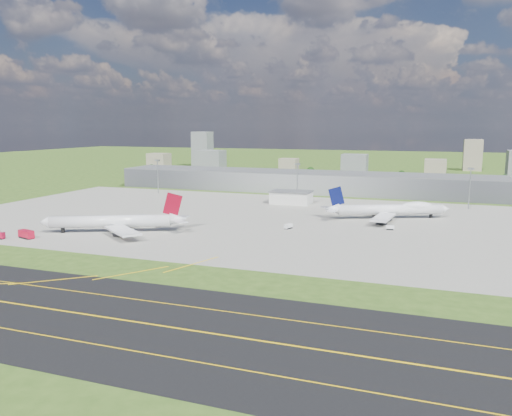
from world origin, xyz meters
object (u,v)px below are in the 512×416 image
(airliner_red_twin, at_px, (116,222))
(tug_yellow, at_px, (158,225))
(van_white_far, at_px, (390,228))
(airliner_blue_quad, at_px, (390,210))
(van_white_near, at_px, (288,226))
(fire_truck, at_px, (26,234))

(airliner_red_twin, height_order, tug_yellow, airliner_red_twin)
(van_white_far, bearing_deg, airliner_blue_quad, 91.17)
(airliner_red_twin, bearing_deg, van_white_near, -178.94)
(airliner_blue_quad, height_order, van_white_near, airliner_blue_quad)
(airliner_blue_quad, relative_size, fire_truck, 7.34)
(airliner_red_twin, height_order, airliner_blue_quad, airliner_red_twin)
(airliner_red_twin, xyz_separation_m, fire_truck, (-30.89, -25.64, -3.27))
(airliner_red_twin, bearing_deg, airliner_blue_quad, -170.15)
(van_white_near, relative_size, van_white_far, 1.25)
(fire_truck, bearing_deg, van_white_far, 41.95)
(tug_yellow, height_order, van_white_far, van_white_far)
(van_white_near, bearing_deg, airliner_red_twin, 137.53)
(fire_truck, height_order, van_white_far, fire_truck)
(airliner_blue_quad, relative_size, van_white_near, 12.67)
(fire_truck, height_order, tug_yellow, fire_truck)
(airliner_blue_quad, bearing_deg, tug_yellow, -173.32)
(airliner_red_twin, bearing_deg, tug_yellow, -148.70)
(airliner_blue_quad, xyz_separation_m, van_white_near, (-45.79, -46.16, -3.88))
(airliner_blue_quad, height_order, van_white_far, airliner_blue_quad)
(van_white_far, bearing_deg, van_white_near, -167.09)
(airliner_red_twin, xyz_separation_m, van_white_far, (125.45, 50.27, -4.04))
(fire_truck, distance_m, van_white_far, 173.80)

